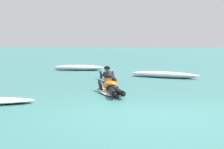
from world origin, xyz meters
The scene contains 5 objects.
ground_plane centered at (0.00, 10.00, 0.00)m, with size 120.00×120.00×0.00m, color #387A75.
surfer_near centered at (-1.12, 3.25, 0.14)m, with size 1.12×2.45×0.54m.
surfer_far centered at (-1.66, 6.75, 0.14)m, with size 0.95×2.50×0.54m.
whitewater_mid_left centered at (-3.72, 11.59, 0.12)m, with size 2.38×0.82×0.25m.
whitewater_mid_right centered at (0.29, 8.20, 0.11)m, with size 2.81×1.72×0.23m.
Camera 1 is at (0.31, -8.05, 1.45)m, focal length 68.23 mm.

